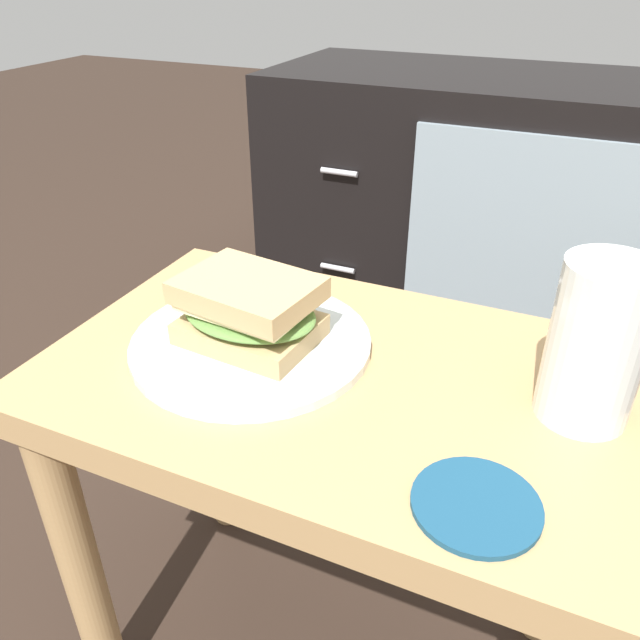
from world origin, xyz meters
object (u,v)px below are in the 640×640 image
tv_cabinet (483,208)px  coaster (476,505)px  beer_glass (596,346)px  plate (250,344)px  sandwich_front (248,311)px

tv_cabinet → coaster: tv_cabinet is taller
tv_cabinet → beer_glass: bearing=-75.0°
plate → sandwich_front: (0.00, -0.00, 0.04)m
tv_cabinet → plate: size_ratio=3.98×
beer_glass → coaster: bearing=-112.3°
sandwich_front → beer_glass: bearing=4.8°
plate → coaster: bearing=-25.0°
plate → sandwich_front: size_ratio=1.63×
plate → beer_glass: (0.31, 0.03, 0.06)m
sandwich_front → coaster: 0.28m
plate → beer_glass: bearing=4.8°
sandwich_front → plate: bearing=179.1°
plate → coaster: 0.28m
tv_cabinet → sandwich_front: (-0.06, -0.95, 0.21)m
tv_cabinet → plate: (-0.06, -0.95, 0.17)m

